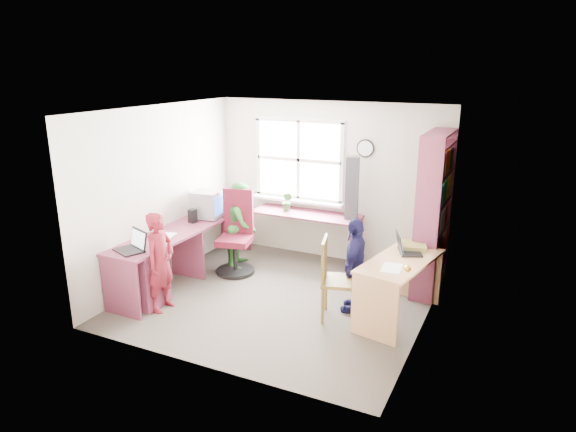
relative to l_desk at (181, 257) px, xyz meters
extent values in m
cube|color=#3F3832|center=(1.31, 0.28, -0.47)|extent=(3.60, 3.40, 0.02)
cube|color=white|center=(1.31, 0.28, 1.95)|extent=(3.60, 3.40, 0.02)
cube|color=beige|center=(1.31, 1.99, 0.74)|extent=(3.60, 0.02, 2.40)
cube|color=beige|center=(1.31, -1.43, 0.74)|extent=(3.60, 0.02, 2.40)
cube|color=beige|center=(-0.50, 0.28, 0.74)|extent=(0.02, 3.40, 2.40)
cube|color=beige|center=(3.12, 0.28, 0.74)|extent=(0.02, 3.40, 2.40)
cube|color=white|center=(0.81, 1.97, 1.04)|extent=(1.40, 0.01, 1.20)
cube|color=white|center=(0.81, 1.96, 1.04)|extent=(1.48, 0.04, 1.28)
cube|color=#9F7945|center=(3.09, -0.77, 0.54)|extent=(0.02, 0.82, 2.00)
sphere|color=gold|center=(3.06, -0.44, 0.54)|extent=(0.07, 0.07, 0.07)
cylinder|color=black|center=(1.86, 1.96, 1.29)|extent=(0.26, 0.03, 0.26)
cylinder|color=white|center=(1.86, 1.95, 1.29)|extent=(0.22, 0.01, 0.22)
cube|color=brown|center=(-0.19, 0.38, 0.28)|extent=(0.60, 2.70, 0.03)
cube|color=brown|center=(1.06, 1.70, 0.28)|extent=(1.65, 0.56, 0.03)
cube|color=brown|center=(-0.19, 0.38, -0.10)|extent=(0.56, 0.03, 0.72)
cube|color=brown|center=(-0.19, -0.94, -0.10)|extent=(0.56, 0.03, 0.72)
cube|color=brown|center=(-0.19, 1.70, -0.10)|extent=(0.56, 0.03, 0.72)
cube|color=brown|center=(1.86, 1.70, -0.10)|extent=(0.03, 0.52, 0.72)
cube|color=brown|center=(-0.19, -0.57, -0.10)|extent=(0.54, 0.45, 0.72)
cube|color=tan|center=(2.80, 0.43, 0.27)|extent=(0.83, 1.37, 0.03)
cube|color=tan|center=(2.68, -0.18, -0.10)|extent=(0.55, 0.13, 0.71)
cube|color=tan|center=(2.92, 1.04, -0.10)|extent=(0.55, 0.13, 0.71)
cube|color=brown|center=(2.96, 0.96, 0.59)|extent=(0.30, 0.02, 2.10)
cube|color=brown|center=(2.96, 1.96, 0.59)|extent=(0.30, 0.02, 2.10)
cube|color=brown|center=(2.96, 1.46, 1.63)|extent=(0.30, 1.00, 0.02)
cube|color=brown|center=(2.96, 1.46, -0.40)|extent=(0.30, 1.00, 0.02)
cube|color=brown|center=(2.96, 1.46, -0.04)|extent=(0.30, 1.00, 0.02)
cube|color=brown|center=(2.96, 1.46, 0.34)|extent=(0.30, 1.00, 0.02)
cube|color=brown|center=(2.96, 1.46, 0.72)|extent=(0.30, 1.00, 0.02)
cube|color=brown|center=(2.96, 1.46, 1.10)|extent=(0.30, 1.00, 0.02)
cube|color=brown|center=(2.96, 1.46, 1.48)|extent=(0.30, 1.00, 0.02)
cube|color=red|center=(2.96, 1.16, -0.25)|extent=(0.25, 0.28, 0.27)
cube|color=#1B5BA3|center=(2.96, 1.48, -0.24)|extent=(0.25, 0.30, 0.29)
cube|color=#20882E|center=(2.96, 1.78, -0.23)|extent=(0.25, 0.26, 0.30)
cube|color=gold|center=(2.96, 1.16, 0.13)|extent=(0.25, 0.28, 0.30)
cube|color=#743688|center=(2.96, 1.48, 0.14)|extent=(0.25, 0.30, 0.32)
cube|color=orange|center=(2.96, 1.78, 0.12)|extent=(0.25, 0.26, 0.29)
cube|color=#282828|center=(2.96, 1.16, 0.52)|extent=(0.25, 0.28, 0.32)
cube|color=silver|center=(2.96, 1.48, 0.50)|extent=(0.25, 0.30, 0.29)
cube|color=red|center=(2.96, 1.78, 0.51)|extent=(0.25, 0.26, 0.30)
cube|color=#1B5BA3|center=(2.96, 1.16, 0.88)|extent=(0.25, 0.28, 0.29)
cube|color=#20882E|center=(2.96, 1.48, 0.89)|extent=(0.25, 0.30, 0.30)
cube|color=gold|center=(2.96, 1.78, 0.90)|extent=(0.25, 0.26, 0.32)
cube|color=#743688|center=(2.96, 1.16, 1.27)|extent=(0.25, 0.28, 0.30)
cube|color=orange|center=(2.96, 1.48, 1.28)|extent=(0.25, 0.30, 0.32)
cube|color=#282828|center=(2.96, 1.78, 1.26)|extent=(0.25, 0.26, 0.29)
cylinder|color=black|center=(0.34, 0.79, -0.43)|extent=(0.67, 0.67, 0.05)
cylinder|color=black|center=(0.34, 0.79, -0.20)|extent=(0.07, 0.07, 0.42)
cube|color=#58101F|center=(0.34, 0.79, 0.04)|extent=(0.55, 0.55, 0.09)
cube|color=#58101F|center=(0.29, 1.00, 0.42)|extent=(0.44, 0.18, 0.65)
cylinder|color=brown|center=(2.04, -0.08, -0.23)|extent=(0.04, 0.04, 0.46)
cylinder|color=brown|center=(2.39, 0.02, -0.23)|extent=(0.04, 0.04, 0.46)
cylinder|color=brown|center=(1.95, 0.27, -0.23)|extent=(0.04, 0.04, 0.46)
cylinder|color=brown|center=(2.30, 0.37, -0.23)|extent=(0.04, 0.04, 0.46)
cube|color=brown|center=(2.17, 0.15, 0.01)|extent=(0.52, 0.52, 0.04)
cube|color=brown|center=(1.98, 0.10, 0.27)|extent=(0.14, 0.40, 0.51)
cube|color=#9A9A9E|center=(-0.16, 0.86, 0.30)|extent=(0.32, 0.27, 0.02)
cube|color=#9A9A9E|center=(-0.16, 0.86, 0.50)|extent=(0.44, 0.41, 0.38)
cube|color=#3F72F2|center=(0.04, 0.89, 0.50)|extent=(0.04, 0.32, 0.28)
cube|color=black|center=(-0.21, -0.72, 0.30)|extent=(0.43, 0.37, 0.02)
cube|color=black|center=(-0.16, -0.59, 0.42)|extent=(0.35, 0.19, 0.24)
cube|color=white|center=(-0.16, -0.60, 0.42)|extent=(0.31, 0.16, 0.19)
cube|color=black|center=(2.84, 0.72, 0.29)|extent=(0.37, 0.42, 0.02)
cube|color=black|center=(2.72, 0.67, 0.41)|extent=(0.19, 0.34, 0.23)
cube|color=#3F72F2|center=(2.73, 0.67, 0.41)|extent=(0.16, 0.30, 0.19)
cube|color=black|center=(-0.21, 0.57, 0.39)|extent=(0.11, 0.11, 0.19)
cube|color=black|center=(-0.15, 1.16, 0.39)|extent=(0.11, 0.11, 0.19)
cube|color=black|center=(1.75, 1.74, 0.75)|extent=(0.21, 0.20, 0.91)
cube|color=red|center=(2.84, 0.88, 0.32)|extent=(0.38, 0.38, 0.06)
cube|color=white|center=(-0.18, -0.07, 0.30)|extent=(0.25, 0.32, 0.00)
cube|color=white|center=(2.77, 0.14, 0.29)|extent=(0.24, 0.32, 0.00)
imported|color=#2C6B2B|center=(0.75, 1.68, 0.44)|extent=(0.19, 0.17, 0.30)
imported|color=maroon|center=(0.13, -0.57, 0.16)|extent=(0.31, 0.46, 1.23)
imported|color=#357B31|center=(0.27, 1.12, 0.18)|extent=(0.62, 0.72, 1.27)
imported|color=#14133D|center=(2.26, 0.41, 0.13)|extent=(0.35, 0.71, 1.18)
camera|label=1|loc=(3.99, -5.12, 2.45)|focal=32.00mm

